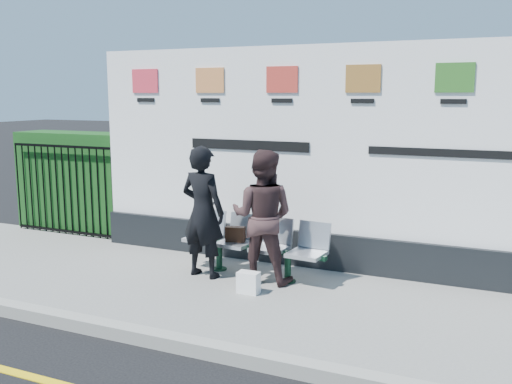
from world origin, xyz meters
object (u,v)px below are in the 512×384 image
(billboard, at_px, (361,176))
(bench, at_px, (252,260))
(woman_left, at_px, (203,212))
(woman_right, at_px, (263,216))

(billboard, relative_size, bench, 4.04)
(woman_left, relative_size, woman_right, 1.02)
(billboard, distance_m, woman_right, 1.44)
(billboard, distance_m, woman_left, 2.13)
(woman_left, bearing_deg, woman_right, -164.24)
(billboard, xyz_separation_m, woman_left, (-1.81, -1.03, -0.44))
(woman_right, bearing_deg, woman_left, 2.28)
(bench, bearing_deg, billboard, 37.10)
(bench, xyz_separation_m, woman_right, (0.21, -0.15, 0.63))
(woman_left, bearing_deg, billboard, -143.46)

